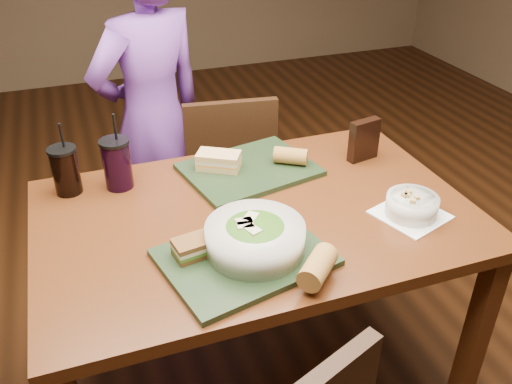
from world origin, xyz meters
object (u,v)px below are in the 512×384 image
at_px(tray_far, 249,170).
at_px(baguette_near, 318,267).
at_px(chair_far, 226,177).
at_px(sandwich_far, 219,161).
at_px(tray_near, 245,257).
at_px(dining_table, 256,236).
at_px(soup_bowl, 412,205).
at_px(baguette_far, 291,156).
at_px(chip_bag, 364,140).
at_px(salad_bowl, 255,236).
at_px(sandwich_near, 193,247).
at_px(diner, 153,120).
at_px(cup_berry, 117,163).
at_px(cup_cola, 66,170).

distance_m(tray_far, baguette_near, 0.60).
bearing_deg(chair_far, baguette_near, -94.10).
height_order(sandwich_far, baguette_near, baguette_near).
bearing_deg(tray_near, sandwich_far, 81.64).
distance_m(dining_table, soup_bowl, 0.48).
distance_m(baguette_far, chip_bag, 0.27).
relative_size(salad_bowl, sandwich_near, 2.36).
bearing_deg(chip_bag, dining_table, -169.20).
xyz_separation_m(soup_bowl, sandwich_near, (-0.66, 0.01, 0.01)).
xyz_separation_m(diner, tray_near, (0.06, -1.03, 0.02)).
relative_size(dining_table, tray_near, 3.10).
xyz_separation_m(baguette_far, cup_berry, (-0.57, 0.07, 0.04)).
xyz_separation_m(sandwich_far, chip_bag, (0.51, -0.07, 0.03)).
bearing_deg(salad_bowl, cup_cola, 131.41).
bearing_deg(dining_table, cup_berry, 141.45).
height_order(diner, cup_cola, diner).
distance_m(dining_table, baguette_near, 0.38).
xyz_separation_m(tray_near, salad_bowl, (0.03, 0.01, 0.05)).
distance_m(sandwich_near, cup_cola, 0.56).
distance_m(soup_bowl, sandwich_near, 0.66).
relative_size(baguette_near, cup_berry, 0.50).
bearing_deg(chair_far, salad_bowl, -101.66).
relative_size(diner, tray_near, 3.50).
xyz_separation_m(dining_table, chip_bag, (0.47, 0.19, 0.16)).
bearing_deg(chair_far, sandwich_near, -111.90).
xyz_separation_m(tray_near, tray_far, (0.17, 0.45, 0.00)).
xyz_separation_m(salad_bowl, chip_bag, (0.54, 0.39, 0.01)).
xyz_separation_m(salad_bowl, sandwich_far, (0.04, 0.47, -0.02)).
relative_size(sandwich_near, chip_bag, 0.76).
bearing_deg(dining_table, baguette_near, -84.52).
bearing_deg(tray_near, diner, 93.16).
relative_size(sandwich_near, cup_cola, 0.47).
bearing_deg(cup_berry, sandwich_near, -73.74).
height_order(salad_bowl, baguette_near, salad_bowl).
bearing_deg(tray_near, tray_far, 69.46).
height_order(cup_berry, chip_bag, cup_berry).
bearing_deg(tray_near, baguette_near, -46.25).
xyz_separation_m(baguette_near, chip_bag, (0.44, 0.55, 0.02)).
xyz_separation_m(baguette_near, baguette_far, (0.17, 0.58, -0.00)).
distance_m(tray_near, sandwich_far, 0.48).
xyz_separation_m(chair_far, sandwich_near, (-0.34, -0.85, 0.31)).
bearing_deg(chair_far, dining_table, -99.01).
bearing_deg(tray_far, salad_bowl, -107.10).
height_order(dining_table, baguette_far, baguette_far).
distance_m(sandwich_far, cup_cola, 0.49).
bearing_deg(diner, cup_berry, 44.87).
bearing_deg(salad_bowl, diner, 95.06).
bearing_deg(salad_bowl, baguette_far, 56.30).
bearing_deg(cup_cola, diner, 54.72).
relative_size(tray_far, baguette_near, 3.28).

